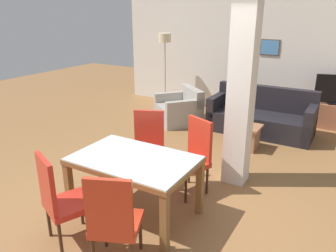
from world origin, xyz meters
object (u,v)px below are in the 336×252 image
at_px(dining_chair_near_right, 114,219).
at_px(bottle, 237,120).
at_px(dining_table, 134,170).
at_px(floor_lamp, 165,45).
at_px(dining_chair_near_left, 60,198).
at_px(coffee_table, 244,136).
at_px(sofa, 261,118).
at_px(dining_chair_far_left, 148,145).
at_px(armchair, 180,110).
at_px(dining_chair_far_right, 193,154).
at_px(tv_stand, 335,116).

height_order(dining_chair_near_right, bottle, dining_chair_near_right).
height_order(dining_table, dining_chair_near_right, dining_chair_near_right).
relative_size(dining_table, floor_lamp, 0.78).
height_order(dining_chair_near_left, bottle, dining_chair_near_left).
bearing_deg(bottle, coffee_table, 19.62).
bearing_deg(dining_chair_near_left, floor_lamp, 133.09).
relative_size(sofa, bottle, 8.47).
distance_m(dining_chair_near_right, dining_chair_far_left, 1.82).
distance_m(dining_table, floor_lamp, 5.05).
xyz_separation_m(armchair, bottle, (1.60, -0.76, 0.26)).
bearing_deg(dining_chair_near_right, dining_chair_near_left, 155.89).
distance_m(dining_chair_near_left, sofa, 4.60).
bearing_deg(dining_table, sofa, 81.63).
height_order(dining_chair_far_right, bottle, dining_chair_far_right).
xyz_separation_m(dining_chair_far_right, dining_chair_near_left, (-0.72, -1.68, 0.00)).
bearing_deg(armchair, bottle, -165.29).
distance_m(dining_chair_near_right, floor_lamp, 5.95).
distance_m(bottle, tv_stand, 2.56).
xyz_separation_m(dining_table, sofa, (0.54, 3.68, -0.30)).
height_order(dining_chair_far_right, sofa, dining_chair_far_right).
distance_m(dining_chair_far_left, bottle, 1.96).
relative_size(dining_chair_near_left, tv_stand, 0.87).
height_order(dining_table, dining_chair_near_left, dining_chair_near_left).
distance_m(dining_chair_far_right, dining_chair_near_left, 1.83).
bearing_deg(dining_chair_far_right, armchair, -35.46).
relative_size(sofa, coffee_table, 3.65).
bearing_deg(sofa, dining_chair_far_left, 72.43).
bearing_deg(dining_chair_far_left, floor_lamp, -86.10).
relative_size(dining_chair_far_left, armchair, 0.82).
relative_size(dining_chair_near_right, sofa, 0.51).
relative_size(dining_chair_far_left, tv_stand, 0.87).
relative_size(dining_table, dining_chair_near_left, 1.39).
relative_size(dining_chair_near_right, dining_chair_far_left, 1.00).
xyz_separation_m(dining_chair_far_left, armchair, (-0.86, 2.57, -0.28)).
bearing_deg(coffee_table, sofa, 88.07).
bearing_deg(dining_chair_near_right, sofa, 64.27).
height_order(dining_chair_far_left, bottle, dining_chair_far_left).
bearing_deg(dining_table, dining_chair_near_right, -66.57).
xyz_separation_m(tv_stand, floor_lamp, (-4.07, -0.29, 1.30)).
relative_size(sofa, tv_stand, 1.72).
relative_size(dining_chair_far_right, dining_chair_near_right, 1.00).
distance_m(dining_chair_far_right, armchair, 3.02).
xyz_separation_m(dining_chair_far_left, floor_lamp, (-1.86, 3.60, 1.01)).
bearing_deg(dining_chair_far_left, dining_chair_far_right, 158.50).
xyz_separation_m(coffee_table, bottle, (-0.13, -0.05, 0.31)).
bearing_deg(dining_chair_near_left, dining_chair_far_right, 90.48).
bearing_deg(tv_stand, coffee_table, -123.52).
xyz_separation_m(dining_table, tv_stand, (1.85, 4.73, -0.34)).
bearing_deg(sofa, dining_table, 81.63).
relative_size(coffee_table, bottle, 2.32).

